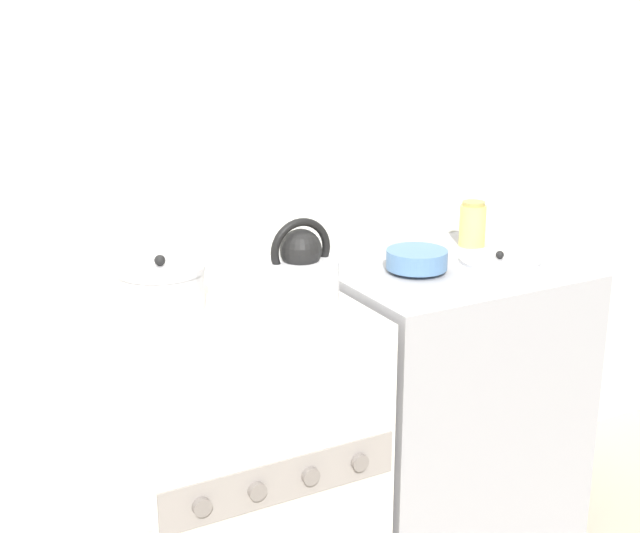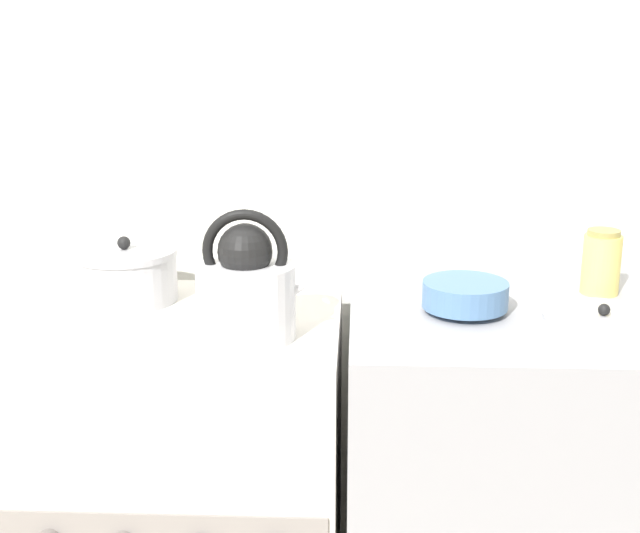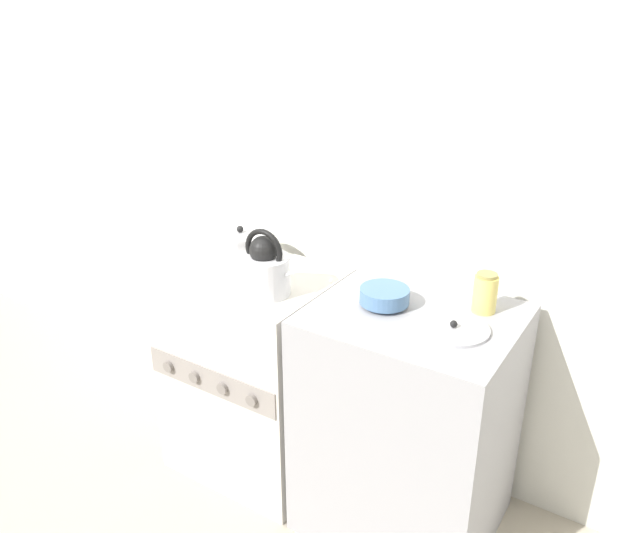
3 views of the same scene
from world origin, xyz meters
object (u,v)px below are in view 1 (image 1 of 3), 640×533
(stove, at_px, (238,469))
(storage_jar, at_px, (473,224))
(cooking_pot, at_px, (161,287))
(loose_pot_lid, at_px, (500,260))
(enamel_bowl, at_px, (417,260))
(kettle, at_px, (302,279))

(stove, height_order, storage_jar, storage_jar)
(cooking_pot, distance_m, loose_pot_lid, 0.99)
(enamel_bowl, bearing_deg, cooking_pot, 172.18)
(kettle, xyz_separation_m, storage_jar, (0.73, 0.26, -0.01))
(kettle, bearing_deg, loose_pot_lid, 6.68)
(storage_jar, relative_size, loose_pot_lid, 0.60)
(enamel_bowl, bearing_deg, stove, -177.83)
(stove, relative_size, loose_pot_lid, 3.81)
(enamel_bowl, distance_m, storage_jar, 0.34)
(stove, relative_size, enamel_bowl, 5.15)
(enamel_bowl, bearing_deg, kettle, -164.48)
(cooking_pot, distance_m, enamel_bowl, 0.72)
(stove, bearing_deg, cooking_pot, 140.17)
(storage_jar, bearing_deg, stove, -169.34)
(kettle, height_order, enamel_bowl, kettle)
(stove, bearing_deg, storage_jar, 10.66)
(loose_pot_lid, bearing_deg, cooking_pot, 172.17)
(storage_jar, xyz_separation_m, loose_pot_lid, (-0.04, -0.18, -0.06))
(enamel_bowl, relative_size, loose_pot_lid, 0.74)
(kettle, height_order, loose_pot_lid, kettle)
(kettle, distance_m, loose_pot_lid, 0.70)
(stove, bearing_deg, enamel_bowl, 2.17)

